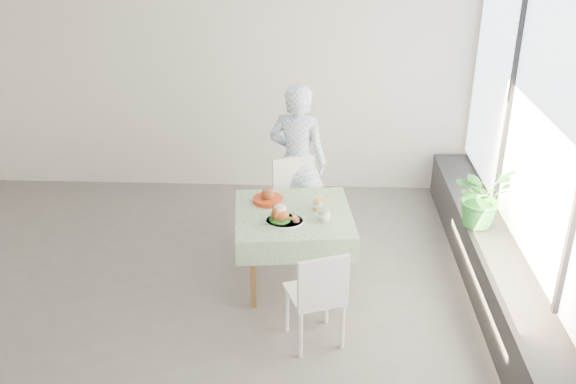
{
  "coord_description": "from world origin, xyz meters",
  "views": [
    {
      "loc": [
        1.16,
        -4.91,
        3.37
      ],
      "look_at": [
        0.92,
        0.33,
        0.92
      ],
      "focal_mm": 40.0,
      "sensor_mm": 36.0,
      "label": 1
    }
  ],
  "objects_px": {
    "juice_cup_orange": "(318,204)",
    "potted_plant": "(482,196)",
    "cafe_table": "(293,240)",
    "diner": "(298,162)",
    "main_dish": "(282,216)",
    "chair_near": "(315,313)",
    "chair_far": "(299,222)"
  },
  "relations": [
    {
      "from": "chair_far",
      "to": "chair_near",
      "type": "distance_m",
      "value": 1.54
    },
    {
      "from": "chair_near",
      "to": "main_dish",
      "type": "distance_m",
      "value": 0.91
    },
    {
      "from": "diner",
      "to": "main_dish",
      "type": "bearing_deg",
      "value": 99.44
    },
    {
      "from": "chair_far",
      "to": "chair_near",
      "type": "height_order",
      "value": "chair_far"
    },
    {
      "from": "chair_near",
      "to": "juice_cup_orange",
      "type": "height_order",
      "value": "juice_cup_orange"
    },
    {
      "from": "cafe_table",
      "to": "potted_plant",
      "type": "relative_size",
      "value": 1.89
    },
    {
      "from": "chair_far",
      "to": "diner",
      "type": "xyz_separation_m",
      "value": [
        -0.03,
        0.31,
        0.55
      ]
    },
    {
      "from": "main_dish",
      "to": "chair_near",
      "type": "bearing_deg",
      "value": -66.01
    },
    {
      "from": "chair_far",
      "to": "main_dish",
      "type": "bearing_deg",
      "value": -98.61
    },
    {
      "from": "main_dish",
      "to": "juice_cup_orange",
      "type": "height_order",
      "value": "juice_cup_orange"
    },
    {
      "from": "diner",
      "to": "juice_cup_orange",
      "type": "bearing_deg",
      "value": 117.68
    },
    {
      "from": "main_dish",
      "to": "chair_far",
      "type": "bearing_deg",
      "value": 81.39
    },
    {
      "from": "juice_cup_orange",
      "to": "cafe_table",
      "type": "bearing_deg",
      "value": -164.04
    },
    {
      "from": "chair_near",
      "to": "diner",
      "type": "bearing_deg",
      "value": 96.26
    },
    {
      "from": "chair_far",
      "to": "main_dish",
      "type": "height_order",
      "value": "chair_far"
    },
    {
      "from": "cafe_table",
      "to": "chair_far",
      "type": "bearing_deg",
      "value": 86.69
    },
    {
      "from": "chair_far",
      "to": "diner",
      "type": "distance_m",
      "value": 0.63
    },
    {
      "from": "juice_cup_orange",
      "to": "potted_plant",
      "type": "bearing_deg",
      "value": 9.03
    },
    {
      "from": "cafe_table",
      "to": "juice_cup_orange",
      "type": "bearing_deg",
      "value": 15.96
    },
    {
      "from": "diner",
      "to": "main_dish",
      "type": "xyz_separation_m",
      "value": [
        -0.1,
        -1.16,
        -0.04
      ]
    },
    {
      "from": "juice_cup_orange",
      "to": "potted_plant",
      "type": "distance_m",
      "value": 1.55
    },
    {
      "from": "chair_near",
      "to": "juice_cup_orange",
      "type": "distance_m",
      "value": 1.07
    },
    {
      "from": "potted_plant",
      "to": "cafe_table",
      "type": "bearing_deg",
      "value": -170.07
    },
    {
      "from": "potted_plant",
      "to": "diner",
      "type": "bearing_deg",
      "value": 159.32
    },
    {
      "from": "cafe_table",
      "to": "diner",
      "type": "xyz_separation_m",
      "value": [
        0.01,
        0.97,
        0.38
      ]
    },
    {
      "from": "chair_far",
      "to": "main_dish",
      "type": "relative_size",
      "value": 2.79
    },
    {
      "from": "diner",
      "to": "chair_near",
      "type": "bearing_deg",
      "value": 110.66
    },
    {
      "from": "chair_far",
      "to": "potted_plant",
      "type": "bearing_deg",
      "value": -11.63
    },
    {
      "from": "chair_near",
      "to": "main_dish",
      "type": "height_order",
      "value": "main_dish"
    },
    {
      "from": "chair_near",
      "to": "potted_plant",
      "type": "distance_m",
      "value": 2.01
    },
    {
      "from": "main_dish",
      "to": "potted_plant",
      "type": "relative_size",
      "value": 0.56
    },
    {
      "from": "cafe_table",
      "to": "potted_plant",
      "type": "height_order",
      "value": "potted_plant"
    }
  ]
}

